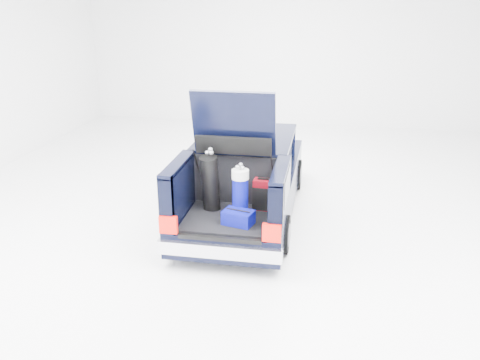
% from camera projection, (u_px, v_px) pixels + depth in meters
% --- Properties ---
extents(ground, '(14.00, 14.00, 0.00)m').
position_uv_depth(ground, '(245.00, 214.00, 9.32)').
color(ground, white).
rests_on(ground, ground).
extents(car, '(1.87, 4.65, 2.47)m').
position_uv_depth(car, '(246.00, 177.00, 9.19)').
color(car, black).
rests_on(car, ground).
extents(red_suitcase, '(0.32, 0.22, 0.52)m').
position_uv_depth(red_suitcase, '(264.00, 195.00, 7.95)').
color(red_suitcase, '#61030C').
rests_on(red_suitcase, car).
extents(black_golf_bag, '(0.34, 0.44, 1.00)m').
position_uv_depth(black_golf_bag, '(210.00, 183.00, 7.85)').
color(black_golf_bag, black).
rests_on(black_golf_bag, car).
extents(blue_golf_bag, '(0.26, 0.26, 0.86)m').
position_uv_depth(blue_golf_bag, '(240.00, 193.00, 7.61)').
color(blue_golf_bag, black).
rests_on(blue_golf_bag, car).
extents(blue_duffel, '(0.50, 0.39, 0.23)m').
position_uv_depth(blue_duffel, '(238.00, 217.00, 7.48)').
color(blue_duffel, '#04066F').
rests_on(blue_duffel, car).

